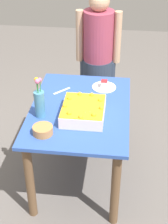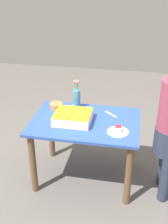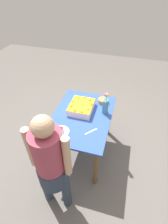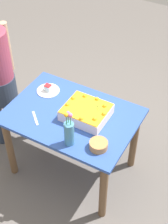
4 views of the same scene
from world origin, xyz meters
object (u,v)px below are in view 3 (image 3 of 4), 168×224
Objects in this scene: cake_knife at (91,131)px; flower_vase at (105,106)px; fruit_bowl at (103,101)px; person_standing at (51,163)px; sheet_cake at (81,107)px; serving_plate_with_slice at (61,131)px.

cake_knife is 0.53× the size of flower_vase.
person_standing is (-1.26, 0.30, 0.07)m from fruit_bowl.
serving_plate_with_slice is (-0.49, 0.13, -0.04)m from sheet_cake.
person_standing is (-1.03, 0.37, -0.03)m from flower_vase.
flower_vase is at bearing 28.97° from cake_knife.
person_standing is (-1.00, 0.03, 0.04)m from sheet_cake.
cake_knife is 0.69m from person_standing.
fruit_bowl is at bearing -45.86° from sheet_cake.
fruit_bowl is (0.26, -0.27, -0.02)m from sheet_cake.
fruit_bowl is (0.64, -0.03, 0.03)m from cake_knife.
sheet_cake is 2.13× the size of cake_knife.
sheet_cake is 0.35m from flower_vase.
sheet_cake is at bearing 95.41° from flower_vase.
sheet_cake is 0.51m from serving_plate_with_slice.
cake_knife is 0.44m from flower_vase.
fruit_bowl reaches higher than cake_knife.
serving_plate_with_slice is 0.15× the size of person_standing.
cake_knife is (-0.38, -0.24, -0.05)m from sheet_cake.
person_standing is (-0.62, 0.27, 0.09)m from cake_knife.
serving_plate_with_slice is 0.85m from fruit_bowl.
person_standing is at bearing -169.03° from serving_plate_with_slice.
sheet_cake is 1.00m from person_standing.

